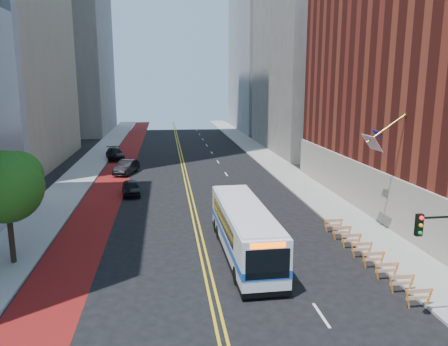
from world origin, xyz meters
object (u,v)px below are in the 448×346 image
transit_bus (244,229)px  car_c (115,154)px  car_a (131,188)px  car_b (126,167)px  street_tree (7,184)px  traffic_signal (441,247)px

transit_bus → car_c: (-11.76, 36.32, -0.89)m
car_a → car_c: bearing=93.6°
transit_bus → car_b: bearing=108.8°
car_a → car_c: car_c is taller
street_tree → traffic_signal: 22.79m
street_tree → car_c: size_ratio=1.23×
street_tree → car_b: street_tree is taller
transit_bus → traffic_signal: bearing=-53.7°
traffic_signal → car_b: 38.98m
traffic_signal → transit_bus: (-6.90, 9.11, -2.04)m
traffic_signal → car_b: bearing=114.7°
transit_bus → car_c: size_ratio=2.15×
transit_bus → car_c: transit_bus is taller
car_c → street_tree: bearing=-104.9°
car_a → traffic_signal: bearing=-65.8°
car_a → transit_bus: bearing=-69.9°
traffic_signal → car_c: (-18.66, 45.44, -2.93)m
traffic_signal → transit_bus: bearing=127.1°
traffic_signal → car_c: 49.21m
street_tree → car_a: street_tree is taller
street_tree → transit_bus: (13.75, -0.44, -3.23)m
car_b → transit_bus: bearing=-55.0°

